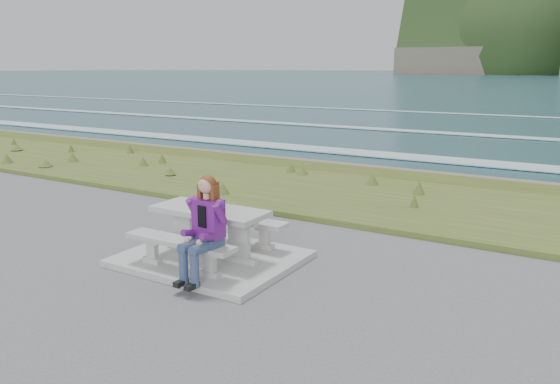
{
  "coord_description": "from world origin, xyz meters",
  "views": [
    {
      "loc": [
        5.04,
        -6.29,
        2.93
      ],
      "look_at": [
        0.52,
        1.2,
        0.93
      ],
      "focal_mm": 35.0,
      "sensor_mm": 36.0,
      "label": 1
    }
  ],
  "objects": [
    {
      "name": "seated_woman",
      "position": [
        0.51,
        -0.84,
        0.63
      ],
      "size": [
        0.43,
        0.73,
        1.43
      ],
      "rotation": [
        0.0,
        0.0,
        -0.05
      ],
      "color": "navy",
      "rests_on": "concrete_slab"
    },
    {
      "name": "bench_seaward",
      "position": [
        0.0,
        0.7,
        0.45
      ],
      "size": [
        1.8,
        0.35,
        0.45
      ],
      "color": "gray",
      "rests_on": "concrete_slab"
    },
    {
      "name": "picnic_table",
      "position": [
        0.0,
        0.0,
        0.68
      ],
      "size": [
        1.8,
        0.75,
        0.75
      ],
      "color": "gray",
      "rests_on": "concrete_slab"
    },
    {
      "name": "concrete_slab",
      "position": [
        0.0,
        0.0,
        0.05
      ],
      "size": [
        2.6,
        2.1,
        0.1
      ],
      "primitive_type": "cube",
      "color": "gray",
      "rests_on": "ground"
    },
    {
      "name": "bench_landward",
      "position": [
        0.0,
        -0.7,
        0.45
      ],
      "size": [
        1.8,
        0.35,
        0.45
      ],
      "color": "gray",
      "rests_on": "concrete_slab"
    },
    {
      "name": "ocean",
      "position": [
        0.0,
        25.09,
        -1.74
      ],
      "size": [
        1600.0,
        1600.0,
        0.09
      ],
      "color": "#1C4551",
      "rests_on": "ground"
    },
    {
      "name": "shore_drop",
      "position": [
        0.0,
        7.9,
        0.0
      ],
      "size": [
        160.0,
        0.8,
        2.2
      ],
      "primitive_type": "cube",
      "color": "#6A5E4F",
      "rests_on": "ground"
    },
    {
      "name": "grass_verge",
      "position": [
        0.0,
        5.0,
        0.0
      ],
      "size": [
        160.0,
        4.5,
        0.22
      ],
      "primitive_type": "cube",
      "color": "#36521F",
      "rests_on": "ground"
    }
  ]
}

